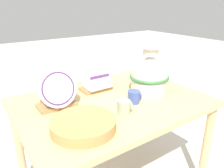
{
  "coord_description": "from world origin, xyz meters",
  "views": [
    {
      "loc": [
        -0.73,
        -1.06,
        1.29
      ],
      "look_at": [
        0.0,
        0.0,
        0.81
      ],
      "focal_mm": 35.0,
      "sensor_mm": 36.0,
      "label": 1
    }
  ],
  "objects_px": {
    "ceramic_vase": "(149,73)",
    "mug_sage_glaze": "(124,107)",
    "dish_rack_square_plates": "(96,79)",
    "mug_cobalt_glaze": "(134,97)",
    "dish_rack_round_plates": "(56,91)",
    "wicker_charger_stack": "(83,125)"
  },
  "relations": [
    {
      "from": "mug_cobalt_glaze",
      "to": "ceramic_vase",
      "type": "bearing_deg",
      "value": 22.6
    },
    {
      "from": "dish_rack_round_plates",
      "to": "mug_sage_glaze",
      "type": "height_order",
      "value": "dish_rack_round_plates"
    },
    {
      "from": "dish_rack_round_plates",
      "to": "wicker_charger_stack",
      "type": "height_order",
      "value": "dish_rack_round_plates"
    },
    {
      "from": "ceramic_vase",
      "to": "mug_cobalt_glaze",
      "type": "height_order",
      "value": "ceramic_vase"
    },
    {
      "from": "ceramic_vase",
      "to": "mug_sage_glaze",
      "type": "relative_size",
      "value": 4.01
    },
    {
      "from": "mug_sage_glaze",
      "to": "dish_rack_square_plates",
      "type": "bearing_deg",
      "value": 82.63
    },
    {
      "from": "dish_rack_square_plates",
      "to": "mug_cobalt_glaze",
      "type": "height_order",
      "value": "dish_rack_square_plates"
    },
    {
      "from": "wicker_charger_stack",
      "to": "mug_cobalt_glaze",
      "type": "distance_m",
      "value": 0.42
    },
    {
      "from": "dish_rack_square_plates",
      "to": "mug_cobalt_glaze",
      "type": "distance_m",
      "value": 0.34
    },
    {
      "from": "mug_cobalt_glaze",
      "to": "mug_sage_glaze",
      "type": "bearing_deg",
      "value": -150.61
    },
    {
      "from": "mug_cobalt_glaze",
      "to": "wicker_charger_stack",
      "type": "bearing_deg",
      "value": -166.54
    },
    {
      "from": "ceramic_vase",
      "to": "mug_sage_glaze",
      "type": "height_order",
      "value": "ceramic_vase"
    },
    {
      "from": "mug_cobalt_glaze",
      "to": "mug_sage_glaze",
      "type": "xyz_separation_m",
      "value": [
        -0.14,
        -0.08,
        0.0
      ]
    },
    {
      "from": "mug_cobalt_glaze",
      "to": "dish_rack_square_plates",
      "type": "bearing_deg",
      "value": 104.44
    },
    {
      "from": "ceramic_vase",
      "to": "mug_cobalt_glaze",
      "type": "distance_m",
      "value": 0.24
    },
    {
      "from": "ceramic_vase",
      "to": "mug_sage_glaze",
      "type": "bearing_deg",
      "value": -154.58
    },
    {
      "from": "wicker_charger_stack",
      "to": "dish_rack_square_plates",
      "type": "bearing_deg",
      "value": 52.8
    },
    {
      "from": "ceramic_vase",
      "to": "mug_cobalt_glaze",
      "type": "bearing_deg",
      "value": -157.4
    },
    {
      "from": "dish_rack_round_plates",
      "to": "ceramic_vase",
      "type": "bearing_deg",
      "value": -11.82
    },
    {
      "from": "ceramic_vase",
      "to": "mug_cobalt_glaze",
      "type": "xyz_separation_m",
      "value": [
        -0.2,
        -0.08,
        -0.1
      ]
    },
    {
      "from": "ceramic_vase",
      "to": "mug_sage_glaze",
      "type": "xyz_separation_m",
      "value": [
        -0.34,
        -0.16,
        -0.1
      ]
    },
    {
      "from": "dish_rack_round_plates",
      "to": "dish_rack_square_plates",
      "type": "bearing_deg",
      "value": 18.31
    }
  ]
}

